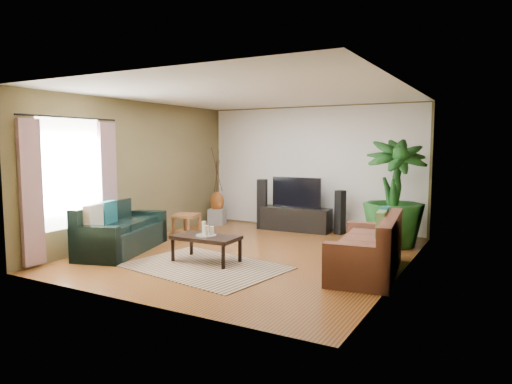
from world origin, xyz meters
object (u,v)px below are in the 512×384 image
Objects in this scene: speaker_right at (340,212)px; potted_plant at (394,193)px; tv_stand at (296,219)px; television at (296,192)px; vase at (217,202)px; coffee_table at (206,249)px; sofa_left at (122,227)px; speaker_left at (262,204)px; side_table at (187,226)px; pedestal at (217,216)px; sofa_right at (366,244)px.

speaker_right is 1.45m from potted_plant.
speaker_right is (0.96, 0.10, 0.21)m from tv_stand.
television is 2.41× the size of vase.
coffee_table is 0.94× the size of television.
speaker_right reaches higher than vase.
sofa_left is 4.37m from speaker_right.
coffee_table is 3.60m from potted_plant.
speaker_right is at bearing -8.22° from speaker_left.
side_table is (0.27, 1.46, -0.18)m from sofa_left.
potted_plant is at bearing -15.80° from tv_stand.
potted_plant is 4.06× the size of side_table.
speaker_right reaches higher than coffee_table.
coffee_table is 3.48m from vase.
vase is (-1.95, -0.15, 0.27)m from tv_stand.
pedestal is at bearing -157.68° from speaker_right.
vase is at bearing 0.00° from pedestal.
tv_stand is at bearing -5.74° from speaker_left.
potted_plant is at bearing -72.33° from sofa_left.
speaker_right is at bearing -56.79° from sofa_left.
sofa_left reaches higher than side_table.
speaker_left is (-0.76, -0.13, 0.30)m from tv_stand.
sofa_left is at bearing -122.97° from tv_stand.
sofa_left is at bearing -178.42° from coffee_table.
pedestal is 0.74× the size of side_table.
potted_plant is (-0.06, 2.02, 0.56)m from sofa_right.
sofa_right is at bearing -46.52° from speaker_right.
television is at bearing -46.28° from sofa_left.
coffee_table is 3.42m from speaker_right.
potted_plant reaches higher than coffee_table.
tv_stand is at bearing 4.37° from vase.
speaker_left is 0.56× the size of potted_plant.
potted_plant is at bearing -8.46° from speaker_right.
sofa_right is 2.10m from potted_plant.
speaker_right is at bearing 4.47° from television.
tv_stand is 2.35m from potted_plant.
potted_plant is at bearing -13.35° from television.
side_table is (-2.56, -1.87, -0.22)m from speaker_right.
side_table is at bearing -161.32° from potted_plant.
coffee_table is 2.15× the size of side_table.
coffee_table is at bearing -93.00° from television.
vase is (-0.08, 3.08, 0.10)m from sofa_left.
sofa_right is 4.11× the size of vase.
sofa_left is 0.97× the size of potted_plant.
sofa_left is 1.84× the size of coffee_table.
sofa_right is at bearing -88.38° from potted_plant.
sofa_right reaches higher than tv_stand.
sofa_left is 1.74× the size of speaker_left.
speaker_left is at bearing 172.96° from potted_plant.
tv_stand is (-2.23, 2.52, -0.17)m from sofa_right.
pedestal is 1.66m from side_table.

